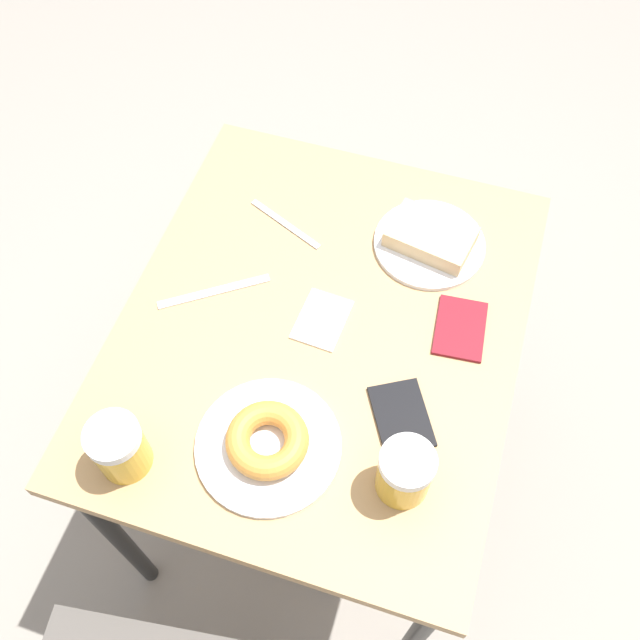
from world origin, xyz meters
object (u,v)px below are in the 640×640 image
(beer_mug_center, at_px, (119,447))
(fork, at_px, (285,224))
(knife, at_px, (214,292))
(passport_far_edge, at_px, (460,328))
(plate_with_cake, at_px, (430,240))
(beer_mug_left, at_px, (405,472))
(plate_with_donut, at_px, (268,442))
(passport_near_edge, at_px, (401,416))
(napkin_folded, at_px, (325,320))

(beer_mug_center, relative_size, fork, 0.66)
(knife, xyz_separation_m, passport_far_edge, (-0.45, -0.06, 0.00))
(plate_with_cake, xyz_separation_m, beer_mug_left, (-0.07, 0.48, 0.04))
(plate_with_donut, distance_m, fork, 0.47)
(beer_mug_left, relative_size, fork, 0.66)
(plate_with_donut, distance_m, passport_far_edge, 0.41)
(fork, xyz_separation_m, passport_near_edge, (-0.32, 0.33, 0.00))
(beer_mug_left, bearing_deg, beer_mug_center, 12.35)
(plate_with_donut, distance_m, knife, 0.33)
(beer_mug_center, bearing_deg, fork, -99.03)
(plate_with_donut, xyz_separation_m, napkin_folded, (-0.02, -0.26, -0.02))
(plate_with_donut, height_order, beer_mug_left, beer_mug_left)
(beer_mug_center, relative_size, knife, 0.60)
(plate_with_cake, height_order, napkin_folded, plate_with_cake)
(plate_with_cake, relative_size, beer_mug_center, 1.96)
(passport_far_edge, bearing_deg, napkin_folded, 13.53)
(plate_with_cake, relative_size, fork, 1.30)
(beer_mug_left, xyz_separation_m, passport_near_edge, (0.03, -0.11, -0.05))
(passport_near_edge, xyz_separation_m, passport_far_edge, (-0.06, -0.20, 0.00))
(fork, xyz_separation_m, passport_far_edge, (-0.38, 0.13, 0.00))
(beer_mug_center, height_order, napkin_folded, beer_mug_center)
(beer_mug_center, xyz_separation_m, fork, (-0.09, -0.54, -0.05))
(plate_with_donut, xyz_separation_m, passport_far_edge, (-0.25, -0.32, -0.02))
(plate_with_cake, bearing_deg, passport_near_edge, 95.70)
(plate_with_cake, height_order, knife, plate_with_cake)
(plate_with_donut, bearing_deg, fork, -74.43)
(plate_with_cake, relative_size, plate_with_donut, 0.90)
(fork, height_order, passport_far_edge, passport_far_edge)
(plate_with_donut, bearing_deg, passport_far_edge, -128.78)
(plate_with_cake, relative_size, passport_far_edge, 1.62)
(plate_with_cake, height_order, passport_near_edge, plate_with_cake)
(fork, xyz_separation_m, knife, (0.07, 0.19, -0.00))
(knife, relative_size, passport_far_edge, 1.38)
(beer_mug_left, height_order, passport_near_edge, beer_mug_left)
(plate_with_donut, relative_size, beer_mug_left, 2.19)
(beer_mug_left, height_order, passport_far_edge, beer_mug_left)
(plate_with_donut, xyz_separation_m, fork, (0.13, -0.45, -0.02))
(plate_with_cake, xyz_separation_m, knife, (0.36, 0.23, -0.02))
(passport_near_edge, bearing_deg, beer_mug_center, 27.06)
(fork, bearing_deg, passport_far_edge, 160.63)
(beer_mug_center, distance_m, knife, 0.35)
(beer_mug_center, bearing_deg, napkin_folded, -122.99)
(passport_near_edge, relative_size, passport_far_edge, 1.15)
(plate_with_donut, relative_size, beer_mug_center, 2.19)
(beer_mug_left, distance_m, knife, 0.50)
(fork, distance_m, passport_near_edge, 0.46)
(napkin_folded, bearing_deg, passport_near_edge, 141.59)
(passport_far_edge, bearing_deg, fork, -19.37)
(passport_near_edge, bearing_deg, plate_with_donut, 30.94)
(knife, height_order, passport_far_edge, passport_far_edge)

